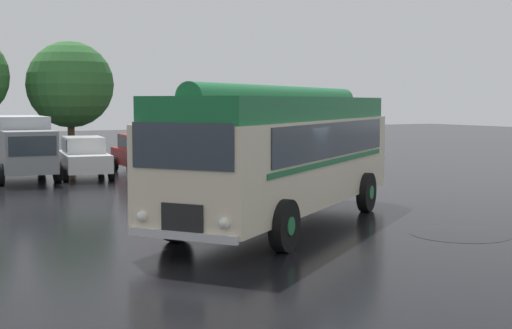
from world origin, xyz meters
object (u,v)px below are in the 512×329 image
car_mid_left (142,153)px  box_van (20,145)px  car_near_left (84,157)px  vintage_bus (284,150)px

car_mid_left → box_van: size_ratio=0.73×
car_near_left → box_van: (-2.31, 0.91, 0.52)m
box_van → vintage_bus: bearing=-75.1°
car_near_left → box_van: box_van is taller
vintage_bus → box_van: vintage_bus is taller
vintage_bus → car_near_left: (-1.48, 13.40, -1.05)m
vintage_bus → box_van: bearing=104.9°
vintage_bus → car_near_left: 13.52m
car_near_left → car_mid_left: (2.79, 0.88, 0.00)m
vintage_bus → box_van: (-3.80, 14.31, -0.53)m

